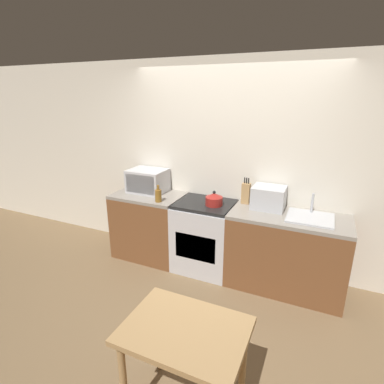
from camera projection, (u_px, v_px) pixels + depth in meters
name	position (u px, v px, depth m)	size (l,w,h in m)	color
ground_plane	(195.00, 303.00, 3.26)	(16.00, 16.00, 0.00)	brown
wall_back	(229.00, 167.00, 3.77)	(10.00, 0.06, 2.60)	silver
counter_left_run	(150.00, 225.00, 4.13)	(0.92, 0.62, 0.90)	brown
counter_right_run	(286.00, 252.00, 3.42)	(1.29, 0.62, 0.90)	brown
stove_range	(205.00, 236.00, 3.81)	(0.71, 0.62, 0.90)	silver
kettle	(214.00, 199.00, 3.57)	(0.21, 0.21, 0.18)	maroon
microwave	(148.00, 181.00, 4.05)	(0.49, 0.39, 0.31)	silver
bottle	(158.00, 195.00, 3.68)	(0.08, 0.08, 0.21)	olive
knife_block	(246.00, 193.00, 3.62)	(0.10, 0.08, 0.32)	tan
toaster_oven	(269.00, 198.00, 3.46)	(0.37, 0.31, 0.26)	silver
sink_basin	(310.00, 217.00, 3.20)	(0.48, 0.43, 0.24)	silver
dining_table	(185.00, 342.00, 1.97)	(0.80, 0.59, 0.73)	tan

